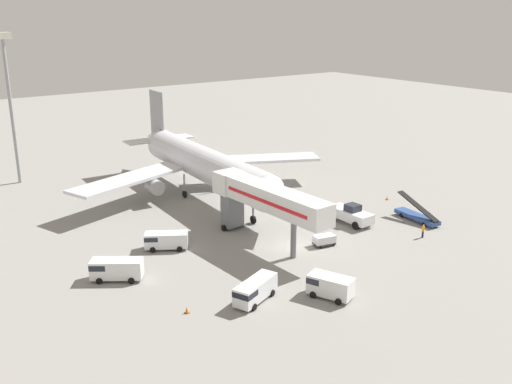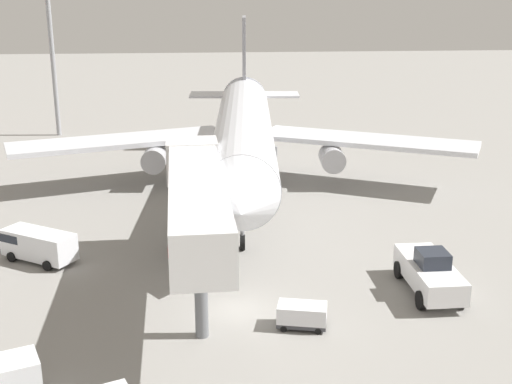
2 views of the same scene
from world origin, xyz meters
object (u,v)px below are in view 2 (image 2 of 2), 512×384
Objects in this scene: airplane_at_gate at (243,132)px; baggage_cart_mid_left at (302,315)px; pushback_tug at (430,273)px; service_van_far_left at (37,244)px; jet_bridge at (196,198)px.

baggage_cart_mid_left is (1.41, -26.12, -4.48)m from airplane_at_gate.
pushback_tug is 25.47m from service_van_far_left.
airplane_at_gate is 21.35m from jet_bridge.
airplane_at_gate reaches higher than pushback_tug.
service_van_far_left is at bearing 164.15° from pushback_tug.
airplane_at_gate reaches higher than baggage_cart_mid_left.
service_van_far_left is (-24.50, 6.96, -0.09)m from pushback_tug.
jet_bridge reaches higher than service_van_far_left.
pushback_tug is at bearing -6.31° from jet_bridge.
baggage_cart_mid_left is at bearing -33.16° from service_van_far_left.
pushback_tug is 2.29× the size of baggage_cart_mid_left.
jet_bridge is at bearing -101.28° from airplane_at_gate.
airplane_at_gate is 15.48× the size of baggage_cart_mid_left.
pushback_tug is (13.83, -1.53, -4.57)m from jet_bridge.
airplane_at_gate is at bearing 46.22° from service_van_far_left.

